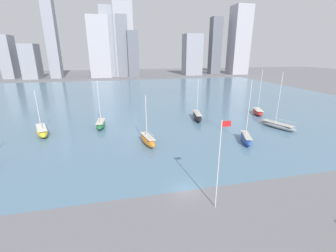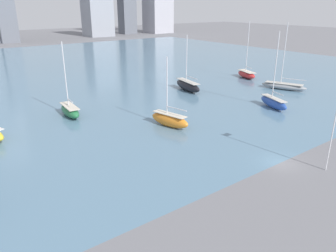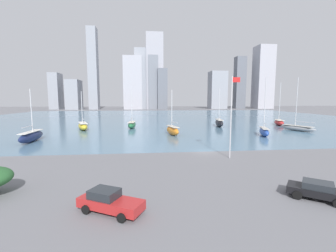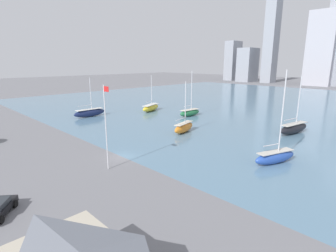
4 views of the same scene
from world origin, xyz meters
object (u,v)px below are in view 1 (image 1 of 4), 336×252
at_px(sailboat_black, 197,116).
at_px(sailboat_gray, 278,125).
at_px(sailboat_blue, 246,138).
at_px(sailboat_red, 258,112).
at_px(flag_pole, 219,163).
at_px(sailboat_green, 101,124).
at_px(sailboat_yellow, 42,131).
at_px(sailboat_orange, 148,140).

bearing_deg(sailboat_black, sailboat_gray, -23.78).
relative_size(sailboat_gray, sailboat_blue, 1.05).
relative_size(sailboat_red, sailboat_gray, 0.98).
distance_m(flag_pole, sailboat_gray, 39.54).
xyz_separation_m(flag_pole, sailboat_green, (-16.29, 36.60, -5.35)).
bearing_deg(sailboat_green, flag_pole, -62.01).
bearing_deg(sailboat_blue, flag_pole, -110.55).
bearing_deg(sailboat_gray, sailboat_green, 145.74).
bearing_deg(sailboat_gray, sailboat_red, 56.53).
bearing_deg(sailboat_yellow, sailboat_green, -9.61).
xyz_separation_m(sailboat_red, sailboat_gray, (-2.88, -13.22, -0.18)).
bearing_deg(sailboat_orange, sailboat_red, 11.33).
height_order(sailboat_orange, sailboat_yellow, sailboat_yellow).
height_order(sailboat_orange, sailboat_blue, sailboat_blue).
relative_size(sailboat_red, sailboat_black, 1.18).
height_order(sailboat_orange, sailboat_black, sailboat_black).
bearing_deg(sailboat_green, sailboat_blue, -25.23).
bearing_deg(sailboat_black, sailboat_green, -167.09).
bearing_deg(sailboat_yellow, sailboat_black, -14.79).
relative_size(flag_pole, sailboat_black, 0.98).
distance_m(sailboat_black, sailboat_blue, 19.79).
xyz_separation_m(sailboat_gray, sailboat_yellow, (-59.10, 7.99, 0.25)).
distance_m(sailboat_green, sailboat_orange, 17.72).
relative_size(sailboat_orange, sailboat_blue, 0.79).
bearing_deg(sailboat_yellow, sailboat_red, -15.61).
bearing_deg(flag_pole, sailboat_black, 73.64).
bearing_deg(sailboat_red, sailboat_orange, -137.06).
height_order(flag_pole, sailboat_gray, sailboat_gray).
height_order(sailboat_black, sailboat_yellow, sailboat_black).
height_order(sailboat_black, sailboat_blue, sailboat_blue).
relative_size(sailboat_orange, sailboat_yellow, 0.99).
bearing_deg(sailboat_green, sailboat_yellow, -165.19).
relative_size(sailboat_orange, sailboat_black, 0.90).
height_order(sailboat_green, sailboat_yellow, sailboat_green).
xyz_separation_m(sailboat_green, sailboat_blue, (31.87, -17.83, 0.04)).
height_order(flag_pole, sailboat_orange, flag_pole).
xyz_separation_m(sailboat_red, sailboat_orange, (-37.89, -16.89, 0.13)).
xyz_separation_m(flag_pole, sailboat_black, (11.17, 38.06, -5.21)).
bearing_deg(flag_pole, sailboat_red, 50.69).
height_order(sailboat_gray, sailboat_orange, sailboat_gray).
relative_size(sailboat_black, sailboat_blue, 0.88).
relative_size(flag_pole, sailboat_red, 0.84).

